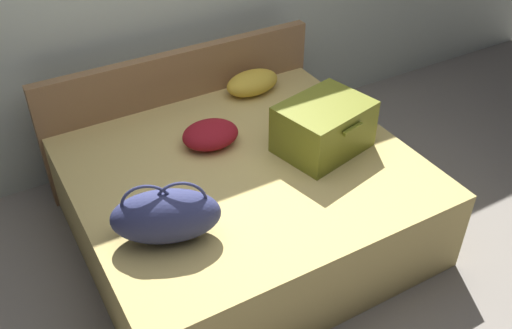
{
  "coord_description": "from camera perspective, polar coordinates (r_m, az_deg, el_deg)",
  "views": [
    {
      "loc": [
        -1.3,
        -2.0,
        2.64
      ],
      "look_at": [
        0.0,
        0.26,
        0.67
      ],
      "focal_mm": 39.7,
      "sensor_mm": 36.0,
      "label": 1
    }
  ],
  "objects": [
    {
      "name": "pillow_center_head",
      "position": [
        4.13,
        -0.37,
        8.24
      ],
      "size": [
        0.43,
        0.28,
        0.17
      ],
      "primitive_type": "ellipsoid",
      "rotation": [
        0.0,
        0.0,
        0.07
      ],
      "color": "gold",
      "rests_on": "bed"
    },
    {
      "name": "hard_case_large",
      "position": [
        3.52,
        6.82,
        3.8
      ],
      "size": [
        0.62,
        0.52,
        0.32
      ],
      "rotation": [
        0.0,
        0.0,
        0.23
      ],
      "color": "olive",
      "rests_on": "bed"
    },
    {
      "name": "ground_plane",
      "position": [
        3.56,
        2.15,
        -10.86
      ],
      "size": [
        12.0,
        12.0,
        0.0
      ],
      "primitive_type": "plane",
      "color": "gray"
    },
    {
      "name": "duffel_bag",
      "position": [
        2.9,
        -9.06,
        -5.12
      ],
      "size": [
        0.62,
        0.45,
        0.36
      ],
      "rotation": [
        0.0,
        0.0,
        -0.38
      ],
      "color": "navy",
      "rests_on": "bed"
    },
    {
      "name": "pillow_near_headboard",
      "position": [
        3.59,
        -4.62,
        3.03
      ],
      "size": [
        0.38,
        0.32,
        0.15
      ],
      "primitive_type": "ellipsoid",
      "rotation": [
        0.0,
        0.0,
        -0.08
      ],
      "color": "maroon",
      "rests_on": "bed"
    },
    {
      "name": "bed",
      "position": [
        3.61,
        -1.07,
        -3.74
      ],
      "size": [
        2.01,
        1.81,
        0.57
      ],
      "primitive_type": "cube",
      "color": "tan",
      "rests_on": "ground"
    },
    {
      "name": "headboard",
      "position": [
        4.2,
        -7.37,
        5.5
      ],
      "size": [
        2.05,
        0.08,
        0.93
      ],
      "primitive_type": "cube",
      "color": "olive",
      "rests_on": "ground"
    }
  ]
}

